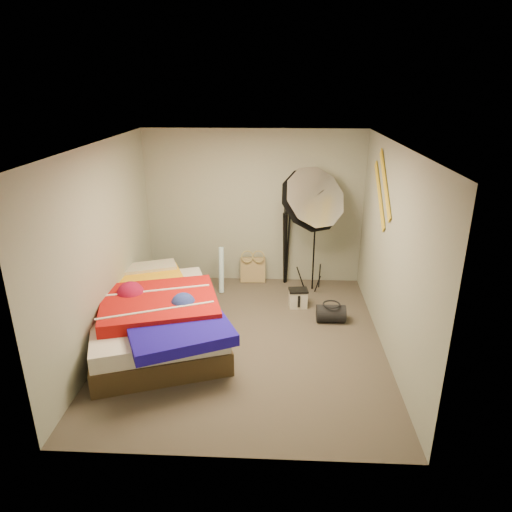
# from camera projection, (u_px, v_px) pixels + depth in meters

# --- Properties ---
(floor) EXTENTS (4.00, 4.00, 0.00)m
(floor) POSITION_uv_depth(u_px,v_px,m) (246.00, 340.00, 5.95)
(floor) COLOR #51483E
(floor) RESTS_ON ground
(ceiling) EXTENTS (4.00, 4.00, 0.00)m
(ceiling) POSITION_uv_depth(u_px,v_px,m) (244.00, 145.00, 5.06)
(ceiling) COLOR silver
(ceiling) RESTS_ON wall_back
(wall_back) EXTENTS (3.50, 0.00, 3.50)m
(wall_back) POSITION_uv_depth(u_px,v_px,m) (254.00, 208.00, 7.38)
(wall_back) COLOR gray
(wall_back) RESTS_ON floor
(wall_front) EXTENTS (3.50, 0.00, 3.50)m
(wall_front) POSITION_uv_depth(u_px,v_px,m) (228.00, 336.00, 3.64)
(wall_front) COLOR gray
(wall_front) RESTS_ON floor
(wall_left) EXTENTS (0.00, 4.00, 4.00)m
(wall_left) POSITION_uv_depth(u_px,v_px,m) (103.00, 248.00, 5.59)
(wall_left) COLOR gray
(wall_left) RESTS_ON floor
(wall_right) EXTENTS (0.00, 4.00, 4.00)m
(wall_right) POSITION_uv_depth(u_px,v_px,m) (392.00, 253.00, 5.43)
(wall_right) COLOR gray
(wall_right) RESTS_ON floor
(tote_bag) EXTENTS (0.42, 0.20, 0.43)m
(tote_bag) POSITION_uv_depth(u_px,v_px,m) (253.00, 270.00, 7.65)
(tote_bag) COLOR tan
(tote_bag) RESTS_ON floor
(wrapping_roll) EXTENTS (0.09, 0.21, 0.73)m
(wrapping_roll) POSITION_uv_depth(u_px,v_px,m) (221.00, 270.00, 7.23)
(wrapping_roll) COLOR #6CB6D8
(wrapping_roll) RESTS_ON floor
(camera_case) EXTENTS (0.28, 0.21, 0.26)m
(camera_case) POSITION_uv_depth(u_px,v_px,m) (298.00, 299.00, 6.80)
(camera_case) COLOR beige
(camera_case) RESTS_ON floor
(duffel_bag) EXTENTS (0.40, 0.25, 0.24)m
(duffel_bag) POSITION_uv_depth(u_px,v_px,m) (331.00, 313.00, 6.38)
(duffel_bag) COLOR black
(duffel_bag) RESTS_ON floor
(wall_stripe_upper) EXTENTS (0.02, 0.91, 0.78)m
(wall_stripe_upper) POSITION_uv_depth(u_px,v_px,m) (385.00, 184.00, 5.74)
(wall_stripe_upper) COLOR gold
(wall_stripe_upper) RESTS_ON wall_right
(wall_stripe_lower) EXTENTS (0.02, 0.91, 0.78)m
(wall_stripe_lower) POSITION_uv_depth(u_px,v_px,m) (379.00, 195.00, 6.05)
(wall_stripe_lower) COLOR gold
(wall_stripe_lower) RESTS_ON wall_right
(bed) EXTENTS (2.27, 2.67, 0.66)m
(bed) POSITION_uv_depth(u_px,v_px,m) (156.00, 315.00, 5.90)
(bed) COLOR #42311D
(bed) RESTS_ON floor
(photo_umbrella) EXTENTS (1.03, 1.12, 2.11)m
(photo_umbrella) POSITION_uv_depth(u_px,v_px,m) (311.00, 201.00, 6.73)
(photo_umbrella) COLOR black
(photo_umbrella) RESTS_ON floor
(camera_tripod) EXTENTS (0.09, 0.09, 1.32)m
(camera_tripod) POSITION_uv_depth(u_px,v_px,m) (286.00, 240.00, 7.41)
(camera_tripod) COLOR black
(camera_tripod) RESTS_ON floor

